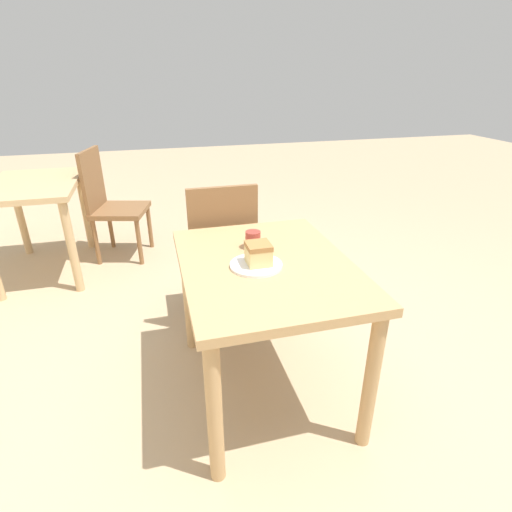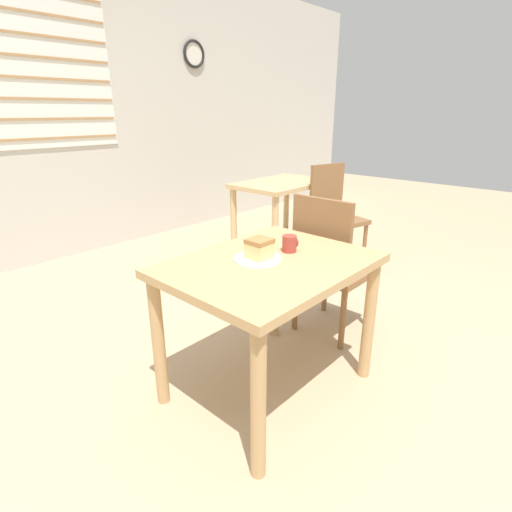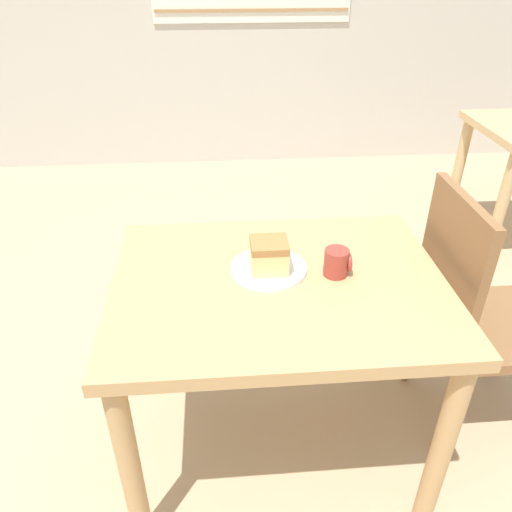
{
  "view_description": "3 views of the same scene",
  "coord_description": "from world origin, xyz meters",
  "px_view_note": "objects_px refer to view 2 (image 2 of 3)",
  "views": [
    {
      "loc": [
        -1.41,
        0.68,
        1.47
      ],
      "look_at": [
        0.07,
        0.29,
        0.75
      ],
      "focal_mm": 28.0,
      "sensor_mm": 36.0,
      "label": 1
    },
    {
      "loc": [
        -1.23,
        -0.88,
        1.36
      ],
      "look_at": [
        0.02,
        0.26,
        0.74
      ],
      "focal_mm": 28.0,
      "sensor_mm": 36.0,
      "label": 2
    },
    {
      "loc": [
        -0.07,
        -0.93,
        1.52
      ],
      "look_at": [
        0.02,
        0.27,
        0.77
      ],
      "focal_mm": 35.0,
      "sensor_mm": 36.0,
      "label": 3
    }
  ],
  "objects_px": {
    "dining_table_far": "(282,195)",
    "cake_slice": "(259,248)",
    "dining_table_near": "(269,283)",
    "plate": "(258,259)",
    "coffee_mug": "(290,243)",
    "chair_near_window": "(330,264)",
    "chair_far_corner": "(334,212)"
  },
  "relations": [
    {
      "from": "chair_near_window",
      "to": "chair_far_corner",
      "type": "xyz_separation_m",
      "value": [
        1.18,
        0.7,
        0.0
      ]
    },
    {
      "from": "plate",
      "to": "cake_slice",
      "type": "relative_size",
      "value": 2.11
    },
    {
      "from": "cake_slice",
      "to": "dining_table_far",
      "type": "bearing_deg",
      "value": 36.02
    },
    {
      "from": "dining_table_near",
      "to": "chair_near_window",
      "type": "xyz_separation_m",
      "value": [
        0.67,
        0.09,
        -0.12
      ]
    },
    {
      "from": "dining_table_far",
      "to": "dining_table_near",
      "type": "bearing_deg",
      "value": -142.67
    },
    {
      "from": "plate",
      "to": "cake_slice",
      "type": "distance_m",
      "value": 0.05
    },
    {
      "from": "dining_table_far",
      "to": "chair_near_window",
      "type": "relative_size",
      "value": 1.02
    },
    {
      "from": "cake_slice",
      "to": "coffee_mug",
      "type": "relative_size",
      "value": 1.3
    },
    {
      "from": "chair_near_window",
      "to": "plate",
      "type": "distance_m",
      "value": 0.73
    },
    {
      "from": "dining_table_near",
      "to": "plate",
      "type": "bearing_deg",
      "value": 115.63
    },
    {
      "from": "chair_far_corner",
      "to": "coffee_mug",
      "type": "xyz_separation_m",
      "value": [
        -1.68,
        -0.77,
        0.27
      ]
    },
    {
      "from": "dining_table_near",
      "to": "chair_far_corner",
      "type": "bearing_deg",
      "value": 23.12
    },
    {
      "from": "dining_table_near",
      "to": "coffee_mug",
      "type": "relative_size",
      "value": 11.68
    },
    {
      "from": "coffee_mug",
      "to": "dining_table_far",
      "type": "bearing_deg",
      "value": 39.92
    },
    {
      "from": "cake_slice",
      "to": "coffee_mug",
      "type": "xyz_separation_m",
      "value": [
        0.19,
        -0.03,
        -0.02
      ]
    },
    {
      "from": "cake_slice",
      "to": "chair_far_corner",
      "type": "bearing_deg",
      "value": 21.74
    },
    {
      "from": "dining_table_far",
      "to": "plate",
      "type": "height_order",
      "value": "same"
    },
    {
      "from": "plate",
      "to": "chair_near_window",
      "type": "bearing_deg",
      "value": 2.72
    },
    {
      "from": "chair_near_window",
      "to": "plate",
      "type": "height_order",
      "value": "chair_near_window"
    },
    {
      "from": "dining_table_near",
      "to": "coffee_mug",
      "type": "bearing_deg",
      "value": 5.43
    },
    {
      "from": "chair_far_corner",
      "to": "dining_table_far",
      "type": "bearing_deg",
      "value": 122.27
    },
    {
      "from": "chair_near_window",
      "to": "chair_far_corner",
      "type": "bearing_deg",
      "value": -59.17
    },
    {
      "from": "dining_table_near",
      "to": "cake_slice",
      "type": "xyz_separation_m",
      "value": [
        -0.03,
        0.04,
        0.17
      ]
    },
    {
      "from": "plate",
      "to": "coffee_mug",
      "type": "bearing_deg",
      "value": -10.61
    },
    {
      "from": "dining_table_far",
      "to": "chair_far_corner",
      "type": "xyz_separation_m",
      "value": [
        0.16,
        -0.5,
        -0.11
      ]
    },
    {
      "from": "chair_near_window",
      "to": "plate",
      "type": "relative_size",
      "value": 4.0
    },
    {
      "from": "chair_far_corner",
      "to": "chair_near_window",
      "type": "bearing_deg",
      "value": -134.06
    },
    {
      "from": "dining_table_near",
      "to": "dining_table_far",
      "type": "distance_m",
      "value": 2.13
    },
    {
      "from": "chair_near_window",
      "to": "cake_slice",
      "type": "distance_m",
      "value": 0.75
    },
    {
      "from": "chair_far_corner",
      "to": "plate",
      "type": "xyz_separation_m",
      "value": [
        -1.87,
        -0.74,
        0.23
      ]
    },
    {
      "from": "chair_near_window",
      "to": "chair_far_corner",
      "type": "height_order",
      "value": "same"
    },
    {
      "from": "dining_table_far",
      "to": "cake_slice",
      "type": "height_order",
      "value": "cake_slice"
    }
  ]
}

